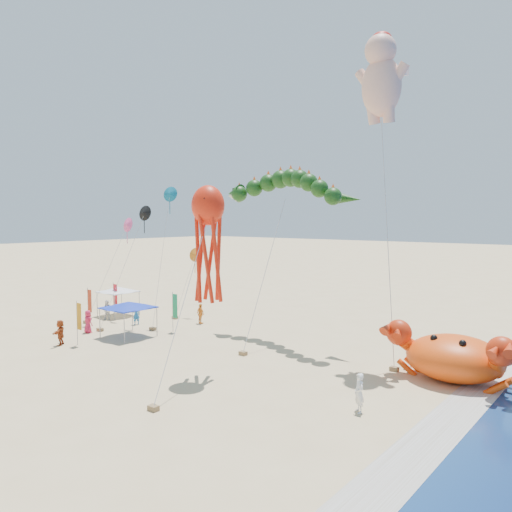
{
  "coord_description": "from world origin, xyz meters",
  "views": [
    {
      "loc": [
        18.76,
        -23.94,
        9.03
      ],
      "look_at": [
        -2.0,
        2.0,
        6.5
      ],
      "focal_mm": 35.0,
      "sensor_mm": 36.0,
      "label": 1
    }
  ],
  "objects_px": {
    "dragon_kite": "(283,192)",
    "octopus_kite": "(208,235)",
    "crab_inflatable": "(454,356)",
    "cherub_kite": "(381,76)",
    "canopy_white": "(118,289)",
    "canopy_blue": "(128,305)"
  },
  "relations": [
    {
      "from": "dragon_kite",
      "to": "cherub_kite",
      "type": "xyz_separation_m",
      "value": [
        7.88,
        -0.64,
        6.88
      ]
    },
    {
      "from": "dragon_kite",
      "to": "canopy_white",
      "type": "distance_m",
      "value": 19.12
    },
    {
      "from": "cherub_kite",
      "to": "canopy_white",
      "type": "relative_size",
      "value": 6.33
    },
    {
      "from": "canopy_white",
      "to": "cherub_kite",
      "type": "bearing_deg",
      "value": 4.34
    },
    {
      "from": "octopus_kite",
      "to": "dragon_kite",
      "type": "bearing_deg",
      "value": 100.07
    },
    {
      "from": "crab_inflatable",
      "to": "octopus_kite",
      "type": "height_order",
      "value": "octopus_kite"
    },
    {
      "from": "crab_inflatable",
      "to": "cherub_kite",
      "type": "distance_m",
      "value": 17.38
    },
    {
      "from": "octopus_kite",
      "to": "cherub_kite",
      "type": "bearing_deg",
      "value": 56.05
    },
    {
      "from": "crab_inflatable",
      "to": "canopy_white",
      "type": "height_order",
      "value": "crab_inflatable"
    },
    {
      "from": "dragon_kite",
      "to": "crab_inflatable",
      "type": "bearing_deg",
      "value": -9.59
    },
    {
      "from": "crab_inflatable",
      "to": "canopy_blue",
      "type": "distance_m",
      "value": 23.18
    },
    {
      "from": "octopus_kite",
      "to": "canopy_white",
      "type": "xyz_separation_m",
      "value": [
        -18.66,
        7.25,
        -5.64
      ]
    },
    {
      "from": "dragon_kite",
      "to": "octopus_kite",
      "type": "xyz_separation_m",
      "value": [
        1.74,
        -9.78,
        -2.89
      ]
    },
    {
      "from": "dragon_kite",
      "to": "canopy_blue",
      "type": "xyz_separation_m",
      "value": [
        -9.4,
        -7.04,
        -8.53
      ]
    },
    {
      "from": "cherub_kite",
      "to": "octopus_kite",
      "type": "relative_size",
      "value": 1.88
    },
    {
      "from": "crab_inflatable",
      "to": "canopy_blue",
      "type": "height_order",
      "value": "crab_inflatable"
    },
    {
      "from": "crab_inflatable",
      "to": "dragon_kite",
      "type": "xyz_separation_m",
      "value": [
        -13.25,
        2.24,
        9.58
      ]
    },
    {
      "from": "dragon_kite",
      "to": "canopy_white",
      "type": "relative_size",
      "value": 3.79
    },
    {
      "from": "canopy_white",
      "to": "crab_inflatable",
      "type": "bearing_deg",
      "value": 0.54
    },
    {
      "from": "cherub_kite",
      "to": "octopus_kite",
      "type": "distance_m",
      "value": 14.72
    },
    {
      "from": "cherub_kite",
      "to": "canopy_blue",
      "type": "distance_m",
      "value": 24.02
    },
    {
      "from": "octopus_kite",
      "to": "canopy_blue",
      "type": "height_order",
      "value": "octopus_kite"
    }
  ]
}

